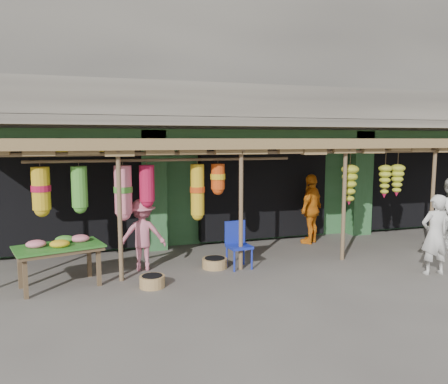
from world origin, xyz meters
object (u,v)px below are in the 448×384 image
object	(u,v)px
person_front	(435,235)
person_shopper	(142,235)
blue_chair	(237,242)
flower_table	(59,248)
person_vendor	(311,209)

from	to	relation	value
person_front	person_shopper	xyz separation A→B (m)	(-5.69, 2.13, -0.07)
blue_chair	person_shopper	size ratio (longest dim) A/B	0.66
blue_chair	person_front	bearing A→B (deg)	-29.51
blue_chair	person_shopper	world-z (taller)	person_shopper
blue_chair	person_front	distance (m)	4.08
flower_table	person_shopper	distance (m)	1.74
person_front	person_vendor	world-z (taller)	person_vendor
person_front	person_shopper	world-z (taller)	person_front
person_shopper	flower_table	bearing A→B (deg)	28.50
flower_table	blue_chair	xyz separation A→B (m)	(3.61, 0.19, -0.19)
flower_table	person_front	world-z (taller)	person_front
blue_chair	person_vendor	bearing A→B (deg)	25.09
flower_table	person_shopper	world-z (taller)	person_shopper
blue_chair	person_shopper	bearing A→B (deg)	162.89
blue_chair	person_front	size ratio (longest dim) A/B	0.60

